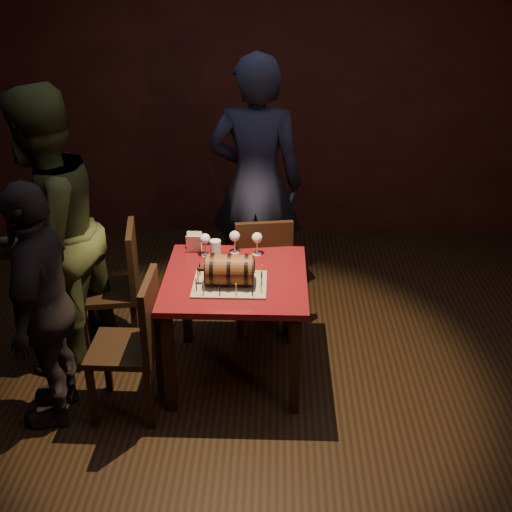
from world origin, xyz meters
The scene contains 16 objects.
room_shell centered at (0.00, 0.00, 1.40)m, with size 5.04×5.04×2.80m.
pub_table centered at (-0.10, 0.16, 0.64)m, with size 0.90×0.90×0.75m.
cake_board centered at (-0.13, 0.05, 0.76)m, with size 0.45×0.35×0.01m, color gray.
barrel_cake centered at (-0.13, 0.05, 0.86)m, with size 0.35×0.20×0.20m.
birthday_candles centered at (-0.13, 0.05, 0.80)m, with size 0.40×0.30×0.09m.
wine_glass_left centered at (-0.32, 0.44, 0.87)m, with size 0.07×0.07×0.16m.
wine_glass_mid centered at (-0.13, 0.49, 0.87)m, with size 0.07×0.07×0.16m.
wine_glass_right centered at (0.03, 0.47, 0.87)m, with size 0.07×0.07×0.16m.
pint_of_ale centered at (-0.24, 0.36, 0.82)m, with size 0.07×0.07×0.15m.
menu_card centered at (-0.40, 0.50, 0.81)m, with size 0.10×0.05×0.13m, color white, non-canonical shape.
chair_back centered at (0.06, 0.70, 0.52)m, with size 0.46×0.46×0.93m.
chair_left_rear centered at (-0.92, 0.47, 0.52)m, with size 0.46×0.46×0.93m.
chair_left_front centered at (-0.68, -0.23, 0.52)m, with size 0.40×0.40×0.93m.
person_back centered at (0.00, 1.19, 0.98)m, with size 0.72×0.47×1.96m, color black.
person_left_rear centered at (-1.33, 0.31, 0.95)m, with size 0.93×0.72×1.91m, color #2E371B.
person_left_front centered at (-1.18, -0.26, 0.77)m, with size 0.90×0.37×1.53m, color black.
Camera 1 is at (0.15, -3.39, 2.68)m, focal length 45.00 mm.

